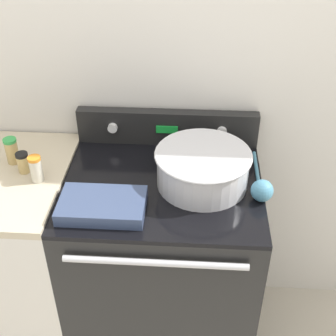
# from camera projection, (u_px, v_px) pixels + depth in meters

# --- Properties ---
(kitchen_wall) EXTENTS (8.00, 0.05, 2.50)m
(kitchen_wall) POSITION_uv_depth(u_px,v_px,m) (168.00, 66.00, 1.86)
(kitchen_wall) COLOR silver
(kitchen_wall) RESTS_ON ground_plane
(stove_range) EXTENTS (0.75, 0.66, 0.93)m
(stove_range) POSITION_uv_depth(u_px,v_px,m) (163.00, 268.00, 2.04)
(stove_range) COLOR black
(stove_range) RESTS_ON ground_plane
(control_panel) EXTENTS (0.75, 0.07, 0.15)m
(control_panel) POSITION_uv_depth(u_px,v_px,m) (167.00, 127.00, 1.96)
(control_panel) COLOR black
(control_panel) RESTS_ON stove_range
(side_counter) EXTENTS (0.54, 0.63, 0.94)m
(side_counter) POSITION_uv_depth(u_px,v_px,m) (18.00, 260.00, 2.07)
(side_counter) COLOR silver
(side_counter) RESTS_ON ground_plane
(mixing_bowl) EXTENTS (0.36, 0.36, 0.14)m
(mixing_bowl) POSITION_uv_depth(u_px,v_px,m) (203.00, 167.00, 1.72)
(mixing_bowl) COLOR silver
(mixing_bowl) RESTS_ON stove_range
(casserole_dish) EXTENTS (0.30, 0.19, 0.05)m
(casserole_dish) POSITION_uv_depth(u_px,v_px,m) (102.00, 205.00, 1.62)
(casserole_dish) COLOR #38476B
(casserole_dish) RESTS_ON stove_range
(ladle) EXTENTS (0.08, 0.33, 0.08)m
(ladle) POSITION_uv_depth(u_px,v_px,m) (262.00, 189.00, 1.68)
(ladle) COLOR teal
(ladle) RESTS_ON stove_range
(spice_jar_orange_cap) EXTENTS (0.05, 0.05, 0.10)m
(spice_jar_orange_cap) POSITION_uv_depth(u_px,v_px,m) (36.00, 169.00, 1.73)
(spice_jar_orange_cap) COLOR beige
(spice_jar_orange_cap) RESTS_ON side_counter
(spice_jar_black_cap) EXTENTS (0.05, 0.05, 0.08)m
(spice_jar_black_cap) POSITION_uv_depth(u_px,v_px,m) (23.00, 162.00, 1.78)
(spice_jar_black_cap) COLOR tan
(spice_jar_black_cap) RESTS_ON side_counter
(spice_jar_green_cap) EXTENTS (0.05, 0.05, 0.11)m
(spice_jar_green_cap) POSITION_uv_depth(u_px,v_px,m) (12.00, 151.00, 1.83)
(spice_jar_green_cap) COLOR tan
(spice_jar_green_cap) RESTS_ON side_counter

